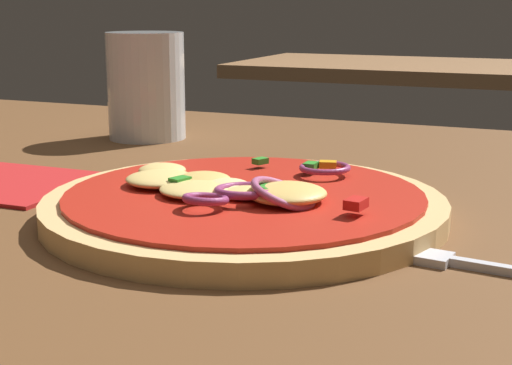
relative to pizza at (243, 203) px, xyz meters
The scene contains 6 objects.
dining_table 0.05m from the pizza, 107.60° to the right, with size 1.42×0.96×0.03m.
pizza is the anchor object (origin of this frame).
fork 0.18m from the pizza, 15.02° to the right, with size 0.19×0.04×0.01m.
beer_glass 0.33m from the pizza, 131.87° to the left, with size 0.08×0.08×0.11m.
napkin 0.21m from the pizza, behind, with size 0.12×0.12×0.00m.
background_table 1.39m from the pizza, 97.61° to the left, with size 0.78×0.45×0.03m.
Camera 1 is at (0.22, -0.42, 0.17)m, focal length 54.30 mm.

